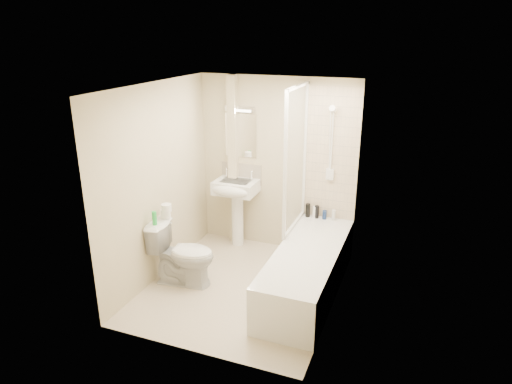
% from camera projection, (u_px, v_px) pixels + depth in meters
% --- Properties ---
extents(floor, '(2.50, 2.50, 0.00)m').
position_uv_depth(floor, '(242.00, 287.00, 5.54)').
color(floor, beige).
rests_on(floor, ground).
extents(wall_back, '(2.20, 0.02, 2.40)m').
position_uv_depth(wall_back, '(277.00, 165.00, 6.24)').
color(wall_back, beige).
rests_on(wall_back, ground).
extents(wall_left, '(0.02, 2.50, 2.40)m').
position_uv_depth(wall_left, '(157.00, 184.00, 5.51)').
color(wall_left, beige).
rests_on(wall_left, ground).
extents(wall_right, '(0.02, 2.50, 2.40)m').
position_uv_depth(wall_right, '(338.00, 208.00, 4.77)').
color(wall_right, beige).
rests_on(wall_right, ground).
extents(ceiling, '(2.20, 2.50, 0.02)m').
position_uv_depth(ceiling, '(240.00, 86.00, 4.73)').
color(ceiling, white).
rests_on(ceiling, wall_back).
extents(tile_back, '(0.70, 0.01, 1.75)m').
position_uv_depth(tile_back, '(332.00, 155.00, 5.90)').
color(tile_back, beige).
rests_on(tile_back, wall_back).
extents(tile_right, '(0.01, 2.10, 1.75)m').
position_uv_depth(tile_right, '(342.00, 181.00, 4.87)').
color(tile_right, beige).
rests_on(tile_right, wall_right).
extents(pipe_boxing, '(0.12, 0.12, 2.40)m').
position_uv_depth(pipe_boxing, '(233.00, 162.00, 6.39)').
color(pipe_boxing, beige).
rests_on(pipe_boxing, ground).
extents(splashback, '(0.60, 0.02, 0.30)m').
position_uv_depth(splashback, '(241.00, 173.00, 6.46)').
color(splashback, beige).
rests_on(splashback, wall_back).
extents(mirror, '(0.46, 0.01, 0.60)m').
position_uv_depth(mirror, '(241.00, 135.00, 6.27)').
color(mirror, white).
rests_on(mirror, wall_back).
extents(strip_light, '(0.42, 0.07, 0.07)m').
position_uv_depth(strip_light, '(240.00, 109.00, 6.13)').
color(strip_light, silver).
rests_on(strip_light, wall_back).
extents(bathtub, '(0.70, 2.10, 0.55)m').
position_uv_depth(bathtub, '(307.00, 270.00, 5.37)').
color(bathtub, white).
rests_on(bathtub, ground).
extents(shower_screen, '(0.04, 0.92, 1.80)m').
position_uv_depth(shower_screen, '(296.00, 159.00, 5.62)').
color(shower_screen, white).
rests_on(shower_screen, bathtub).
extents(shower_fixture, '(0.10, 0.16, 0.99)m').
position_uv_depth(shower_fixture, '(331.00, 147.00, 5.82)').
color(shower_fixture, white).
rests_on(shower_fixture, wall_back).
extents(pedestal_sink, '(0.58, 0.52, 1.12)m').
position_uv_depth(pedestal_sink, '(235.00, 195.00, 6.34)').
color(pedestal_sink, white).
rests_on(pedestal_sink, ground).
extents(bottle_black_a, '(0.06, 0.06, 0.19)m').
position_uv_depth(bottle_black_a, '(308.00, 210.00, 6.18)').
color(bottle_black_a, black).
rests_on(bottle_black_a, bathtub).
extents(bottle_white_a, '(0.05, 0.05, 0.16)m').
position_uv_depth(bottle_white_a, '(315.00, 212.00, 6.15)').
color(bottle_white_a, white).
rests_on(bottle_white_a, bathtub).
extents(bottle_black_b, '(0.06, 0.06, 0.17)m').
position_uv_depth(bottle_black_b, '(317.00, 212.00, 6.14)').
color(bottle_black_b, black).
rests_on(bottle_black_b, bathtub).
extents(bottle_blue, '(0.06, 0.06, 0.12)m').
position_uv_depth(bottle_blue, '(324.00, 215.00, 6.11)').
color(bottle_blue, navy).
rests_on(bottle_blue, bathtub).
extents(bottle_white_b, '(0.05, 0.05, 0.15)m').
position_uv_depth(bottle_white_b, '(334.00, 215.00, 6.07)').
color(bottle_white_b, silver).
rests_on(bottle_white_b, bathtub).
extents(toilet, '(0.62, 0.87, 0.79)m').
position_uv_depth(toilet, '(183.00, 254.00, 5.53)').
color(toilet, white).
rests_on(toilet, ground).
extents(toilet_roll_lower, '(0.12, 0.12, 0.11)m').
position_uv_depth(toilet_roll_lower, '(166.00, 214.00, 5.55)').
color(toilet_roll_lower, white).
rests_on(toilet_roll_lower, toilet).
extents(toilet_roll_upper, '(0.12, 0.12, 0.09)m').
position_uv_depth(toilet_roll_upper, '(166.00, 208.00, 5.47)').
color(toilet_roll_upper, white).
rests_on(toilet_roll_upper, toilet_roll_lower).
extents(green_bottle, '(0.05, 0.05, 0.17)m').
position_uv_depth(green_bottle, '(154.00, 218.00, 5.34)').
color(green_bottle, green).
rests_on(green_bottle, toilet).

